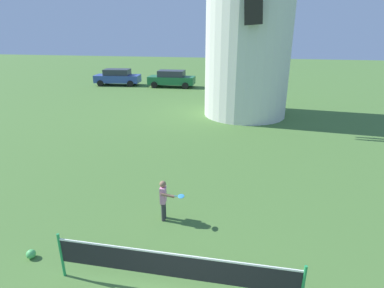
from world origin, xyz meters
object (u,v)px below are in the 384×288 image
at_px(stray_ball, 31,254).
at_px(parked_car_blue, 118,77).
at_px(tennis_net, 173,266).
at_px(player_far, 164,198).
at_px(parked_car_green, 172,78).
at_px(parked_car_silver, 234,81).

relative_size(stray_ball, parked_car_blue, 0.05).
distance_m(tennis_net, stray_ball, 3.68).
relative_size(player_far, parked_car_green, 0.28).
xyz_separation_m(player_far, parked_car_silver, (0.61, 21.21, 0.11)).
height_order(player_far, stray_ball, player_far).
distance_m(stray_ball, parked_car_silver, 23.63).
xyz_separation_m(tennis_net, parked_car_blue, (-11.72, 24.15, 0.13)).
xyz_separation_m(parked_car_green, parked_car_silver, (5.94, -0.39, -0.00)).
bearing_deg(parked_car_blue, parked_car_silver, -2.00).
distance_m(parked_car_green, parked_car_silver, 5.95).
relative_size(tennis_net, parked_car_silver, 1.20).
relative_size(stray_ball, parked_car_green, 0.05).
bearing_deg(tennis_net, parked_car_silver, 90.73).
bearing_deg(player_far, tennis_net, -70.33).
distance_m(parked_car_blue, parked_car_green, 5.49).
relative_size(tennis_net, parked_car_blue, 1.13).
relative_size(parked_car_green, parked_car_silver, 1.04).
bearing_deg(parked_car_silver, stray_ball, -98.08).
height_order(stray_ball, parked_car_silver, parked_car_silver).
distance_m(tennis_net, parked_car_blue, 26.84).
xyz_separation_m(stray_ball, parked_car_silver, (3.32, 23.38, 0.70)).
bearing_deg(parked_car_silver, tennis_net, -89.27).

